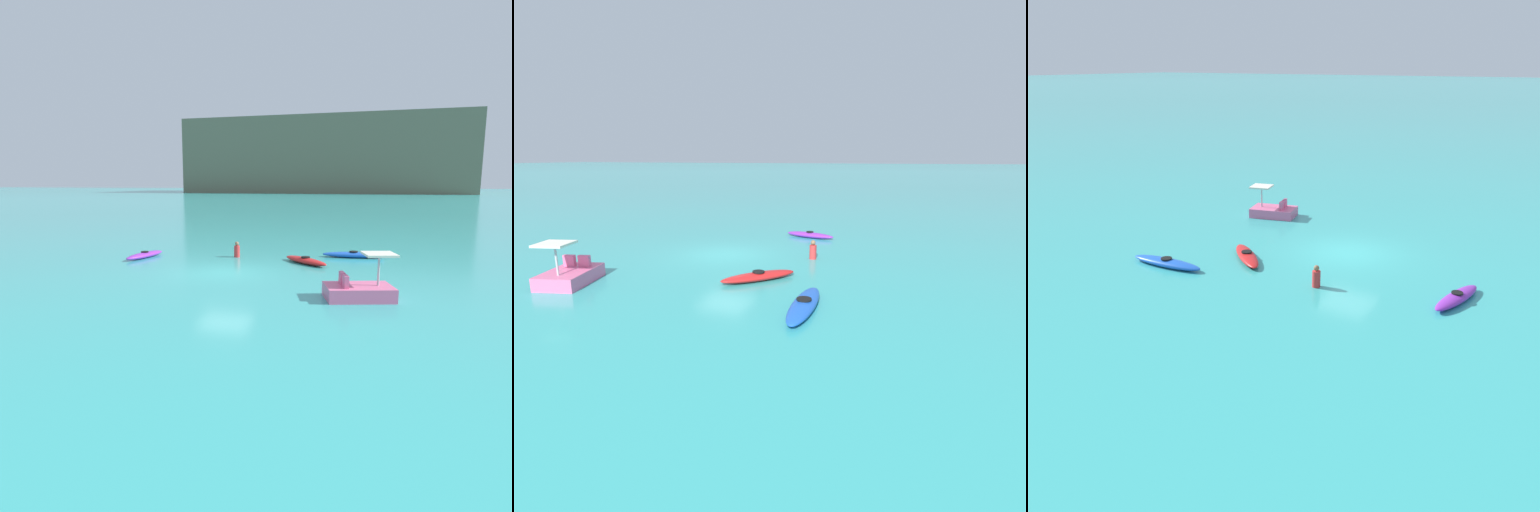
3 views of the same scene
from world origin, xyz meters
The scene contains 7 objects.
ground_plane centered at (0.00, 0.00, 0.00)m, with size 600.00×600.00×0.00m, color #38ADA8.
headland_cliff centered at (-10.17, 170.53, 14.48)m, with size 109.48×51.92×28.96m, color #6B6651.
kayak_red centered at (3.39, 3.14, 0.16)m, with size 2.77×2.59×0.37m.
kayak_purple centered at (-5.59, 2.71, 0.16)m, with size 1.23×3.01×0.37m.
kayak_blue centered at (5.76, 5.61, 0.16)m, with size 3.50×0.97×0.37m.
pedal_boat_pink centered at (6.19, -3.28, 0.34)m, with size 2.71×2.08×1.68m.
person_near_shore centered at (-0.65, 4.20, 0.39)m, with size 0.45×0.45×0.88m.
Camera 1 is at (6.27, -18.92, 4.17)m, focal length 30.33 mm.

